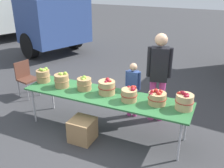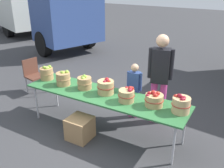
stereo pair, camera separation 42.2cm
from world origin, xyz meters
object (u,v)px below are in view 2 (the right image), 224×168
object	(u,v)px
apple_basket_green_0	(47,73)
apple_basket_red_2	(154,100)
produce_crate	(80,128)
box_truck	(29,4)
folding_chair	(33,73)
apple_basket_red_0	(106,87)
apple_basket_green_1	(63,78)
apple_basket_red_3	(181,104)
market_table	(104,96)
apple_basket_red_1	(127,95)
apple_basket_green_2	(84,82)
vendor_adult	(160,73)
child_customer	(134,87)

from	to	relation	value
apple_basket_green_0	apple_basket_red_2	size ratio (longest dim) A/B	0.95
apple_basket_red_2	produce_crate	xyz separation A→B (m)	(-1.18, -0.50, -0.66)
apple_basket_green_0	box_truck	world-z (taller)	box_truck
folding_chair	apple_basket_red_0	bearing A→B (deg)	-89.82
box_truck	apple_basket_green_1	bearing A→B (deg)	-17.53
apple_basket_red_3	apple_basket_green_0	bearing A→B (deg)	-179.78
market_table	apple_basket_green_0	world-z (taller)	apple_basket_green_0
apple_basket_red_1	apple_basket_red_0	bearing A→B (deg)	168.43
apple_basket_red_1	produce_crate	xyz separation A→B (m)	(-0.72, -0.42, -0.66)
apple_basket_green_0	folding_chair	distance (m)	1.19
apple_basket_red_3	apple_basket_red_2	bearing A→B (deg)	-178.64
apple_basket_green_0	apple_basket_green_2	world-z (taller)	apple_basket_green_0
apple_basket_green_2	folding_chair	bearing A→B (deg)	164.56
apple_basket_green_1	apple_basket_red_1	size ratio (longest dim) A/B	1.04
apple_basket_green_1	apple_basket_red_0	bearing A→B (deg)	4.85
market_table	apple_basket_green_0	bearing A→B (deg)	177.73
produce_crate	folding_chair	bearing A→B (deg)	154.45
apple_basket_green_1	box_truck	bearing A→B (deg)	140.68
apple_basket_red_1	folding_chair	distance (m)	2.98
vendor_adult	produce_crate	world-z (taller)	vendor_adult
apple_basket_red_1	produce_crate	bearing A→B (deg)	-149.78
apple_basket_red_1	produce_crate	distance (m)	1.06
apple_basket_green_2	apple_basket_green_1	bearing A→B (deg)	-172.36
apple_basket_red_2	produce_crate	distance (m)	1.44
box_truck	vendor_adult	bearing A→B (deg)	-6.93
apple_basket_green_2	apple_basket_red_1	bearing A→B (deg)	-4.96
apple_basket_red_0	apple_basket_green_0	bearing A→B (deg)	-179.29
market_table	folding_chair	size ratio (longest dim) A/B	3.60
child_customer	box_truck	bearing A→B (deg)	-39.93
folding_chair	produce_crate	size ratio (longest dim) A/B	2.08
apple_basket_red_1	box_truck	bearing A→B (deg)	146.04
apple_basket_red_2	vendor_adult	xyz separation A→B (m)	(-0.18, 0.74, 0.19)
market_table	apple_basket_red_3	distance (m)	1.39
apple_basket_red_0	folding_chair	bearing A→B (deg)	167.77
market_table	produce_crate	bearing A→B (deg)	-118.60
apple_basket_green_2	box_truck	xyz separation A→B (m)	(-6.81, 5.14, 0.61)
produce_crate	apple_basket_green_0	bearing A→B (deg)	157.01
apple_basket_green_1	apple_basket_red_2	size ratio (longest dim) A/B	0.95
apple_basket_green_1	box_truck	xyz separation A→B (m)	(-6.35, 5.20, 0.60)
apple_basket_red_1	folding_chair	xyz separation A→B (m)	(-2.89, 0.62, -0.36)
apple_basket_red_1	child_customer	bearing A→B (deg)	105.56
apple_basket_red_2	vendor_adult	distance (m)	0.78
apple_basket_green_1	apple_basket_red_3	distance (m)	2.31
apple_basket_green_0	apple_basket_red_1	bearing A→B (deg)	-2.44
apple_basket_red_1	apple_basket_green_0	bearing A→B (deg)	177.56
apple_basket_green_1	folding_chair	xyz separation A→B (m)	(-1.49, 0.60, -0.38)
apple_basket_green_0	box_truck	xyz separation A→B (m)	(-5.86, 5.14, 0.61)
apple_basket_red_0	produce_crate	distance (m)	0.88
vendor_adult	apple_basket_red_2	bearing A→B (deg)	89.33
apple_basket_red_0	produce_crate	bearing A→B (deg)	-114.83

